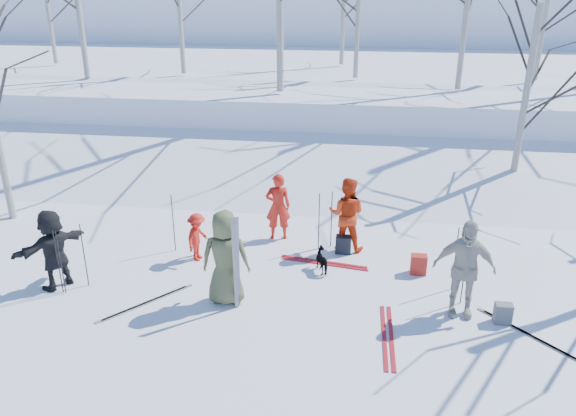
# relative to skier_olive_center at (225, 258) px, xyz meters

# --- Properties ---
(ground) EXTENTS (120.00, 120.00, 0.00)m
(ground) POSITION_rel_skier_olive_center_xyz_m (0.94, 0.13, -0.92)
(ground) COLOR white
(ground) RESTS_ON ground
(snow_ramp) EXTENTS (70.00, 9.49, 4.12)m
(snow_ramp) POSITION_rel_skier_olive_center_xyz_m (0.94, 7.13, -0.77)
(snow_ramp) COLOR white
(snow_ramp) RESTS_ON ground
(snow_plateau) EXTENTS (70.00, 18.00, 2.20)m
(snow_plateau) POSITION_rel_skier_olive_center_xyz_m (0.94, 17.13, 0.08)
(snow_plateau) COLOR white
(snow_plateau) RESTS_ON ground
(far_hill) EXTENTS (90.00, 30.00, 6.00)m
(far_hill) POSITION_rel_skier_olive_center_xyz_m (0.94, 38.13, 1.08)
(far_hill) COLOR white
(far_hill) RESTS_ON ground
(skier_olive_center) EXTENTS (0.94, 0.65, 1.84)m
(skier_olive_center) POSITION_rel_skier_olive_center_xyz_m (0.00, 0.00, 0.00)
(skier_olive_center) COLOR #4E5331
(skier_olive_center) RESTS_ON ground
(skier_red_north) EXTENTS (0.64, 0.49, 1.60)m
(skier_red_north) POSITION_rel_skier_olive_center_xyz_m (0.54, 2.89, -0.12)
(skier_red_north) COLOR red
(skier_red_north) RESTS_ON ground
(skier_redor_behind) EXTENTS (0.90, 0.75, 1.70)m
(skier_redor_behind) POSITION_rel_skier_olive_center_xyz_m (2.13, 2.53, -0.07)
(skier_redor_behind) COLOR red
(skier_redor_behind) RESTS_ON ground
(skier_red_seated) EXTENTS (0.54, 0.76, 1.07)m
(skier_red_seated) POSITION_rel_skier_olive_center_xyz_m (-1.03, 1.58, -0.38)
(skier_red_seated) COLOR red
(skier_red_seated) RESTS_ON ground
(skier_cream_east) EXTENTS (1.12, 0.53, 1.86)m
(skier_cream_east) POSITION_rel_skier_olive_center_xyz_m (4.30, 0.16, 0.01)
(skier_cream_east) COLOR beige
(skier_cream_east) RESTS_ON ground
(skier_grey_west) EXTENTS (1.19, 1.55, 1.63)m
(skier_grey_west) POSITION_rel_skier_olive_center_xyz_m (-3.45, 0.08, -0.10)
(skier_grey_west) COLOR black
(skier_grey_west) RESTS_ON ground
(dog) EXTENTS (0.51, 0.63, 0.48)m
(dog) POSITION_rel_skier_olive_center_xyz_m (1.72, 1.43, -0.68)
(dog) COLOR black
(dog) RESTS_ON ground
(upright_ski_left) EXTENTS (0.09, 0.16, 1.90)m
(upright_ski_left) POSITION_rel_skier_olive_center_xyz_m (0.24, -0.26, 0.03)
(upright_ski_left) COLOR silver
(upright_ski_left) RESTS_ON ground
(upright_ski_right) EXTENTS (0.14, 0.23, 1.89)m
(upright_ski_right) POSITION_rel_skier_olive_center_xyz_m (0.28, -0.23, 0.03)
(upright_ski_right) COLOR silver
(upright_ski_right) RESTS_ON ground
(ski_pair_a) EXTENTS (0.81, 1.96, 0.02)m
(ski_pair_a) POSITION_rel_skier_olive_center_xyz_m (1.71, 1.76, -0.91)
(ski_pair_a) COLOR #A71720
(ski_pair_a) RESTS_ON ground
(ski_pair_b) EXTENTS (2.07, 2.10, 0.02)m
(ski_pair_b) POSITION_rel_skier_olive_center_xyz_m (-1.50, -0.31, -0.91)
(ski_pair_b) COLOR silver
(ski_pair_b) RESTS_ON ground
(ski_pair_c) EXTENTS (0.27, 1.91, 0.02)m
(ski_pair_c) POSITION_rel_skier_olive_center_xyz_m (3.00, -0.77, -0.91)
(ski_pair_c) COLOR #A71720
(ski_pair_c) RESTS_ON ground
(ski_pair_e) EXTENTS (2.10, 2.10, 0.02)m
(ski_pair_e) POSITION_rel_skier_olive_center_xyz_m (5.40, -0.36, -0.91)
(ski_pair_e) COLOR silver
(ski_pair_e) RESTS_ON ground
(ski_pole_a) EXTENTS (0.02, 0.02, 1.34)m
(ski_pole_a) POSITION_rel_skier_olive_center_xyz_m (1.79, 2.61, -0.25)
(ski_pole_a) COLOR black
(ski_pole_a) RESTS_ON ground
(ski_pole_b) EXTENTS (0.02, 0.02, 1.34)m
(ski_pole_b) POSITION_rel_skier_olive_center_xyz_m (4.29, 1.02, -0.25)
(ski_pole_b) COLOR black
(ski_pole_b) RESTS_ON ground
(ski_pole_c) EXTENTS (0.02, 0.02, 1.34)m
(ski_pole_c) POSITION_rel_skier_olive_center_xyz_m (-3.19, -0.16, -0.25)
(ski_pole_c) COLOR black
(ski_pole_c) RESTS_ON ground
(ski_pole_d) EXTENTS (0.02, 0.02, 1.34)m
(ski_pole_d) POSITION_rel_skier_olive_center_xyz_m (1.53, 2.45, -0.25)
(ski_pole_d) COLOR black
(ski_pole_d) RESTS_ON ground
(ski_pole_e) EXTENTS (0.02, 0.02, 1.34)m
(ski_pole_e) POSITION_rel_skier_olive_center_xyz_m (-1.66, 1.92, -0.25)
(ski_pole_e) COLOR black
(ski_pole_e) RESTS_ON ground
(ski_pole_f) EXTENTS (0.02, 0.02, 1.34)m
(ski_pole_f) POSITION_rel_skier_olive_center_xyz_m (-2.89, 0.18, -0.25)
(ski_pole_f) COLOR black
(ski_pole_f) RESTS_ON ground
(ski_pole_g) EXTENTS (0.02, 0.02, 1.34)m
(ski_pole_g) POSITION_rel_skier_olive_center_xyz_m (4.39, 0.52, -0.25)
(ski_pole_g) COLOR black
(ski_pole_g) RESTS_ON ground
(ski_pole_h) EXTENTS (0.02, 0.02, 1.34)m
(ski_pole_h) POSITION_rel_skier_olive_center_xyz_m (-3.26, -0.14, -0.25)
(ski_pole_h) COLOR black
(ski_pole_h) RESTS_ON ground
(backpack_red) EXTENTS (0.32, 0.22, 0.42)m
(backpack_red) POSITION_rel_skier_olive_center_xyz_m (3.68, 1.58, -0.71)
(backpack_red) COLOR #AA221A
(backpack_red) RESTS_ON ground
(backpack_grey) EXTENTS (0.30, 0.20, 0.38)m
(backpack_grey) POSITION_rel_skier_olive_center_xyz_m (5.03, -0.05, -0.73)
(backpack_grey) COLOR #5B5E63
(backpack_grey) RESTS_ON ground
(backpack_dark) EXTENTS (0.34, 0.24, 0.40)m
(backpack_dark) POSITION_rel_skier_olive_center_xyz_m (2.09, 2.33, -0.72)
(backpack_dark) COLOR black
(backpack_dark) RESTS_ON ground
(birch_plateau_b) EXTENTS (4.01, 4.01, 4.88)m
(birch_plateau_b) POSITION_rel_skier_olive_center_xyz_m (-11.13, 14.59, 3.72)
(birch_plateau_b) COLOR silver
(birch_plateau_b) RESTS_ON snow_plateau
(birch_plateau_d) EXTENTS (3.97, 3.97, 4.81)m
(birch_plateau_d) POSITION_rel_skier_olive_center_xyz_m (8.54, 12.95, 3.69)
(birch_plateau_d) COLOR silver
(birch_plateau_d) RESTS_ON snow_plateau
(birch_plateau_e) EXTENTS (4.08, 4.08, 4.98)m
(birch_plateau_e) POSITION_rel_skier_olive_center_xyz_m (1.99, 12.62, 3.77)
(birch_plateau_e) COLOR silver
(birch_plateau_e) RESTS_ON snow_plateau
(birch_plateau_i) EXTENTS (4.34, 4.34, 5.35)m
(birch_plateau_i) POSITION_rel_skier_olive_center_xyz_m (-4.74, 12.72, 3.96)
(birch_plateau_i) COLOR silver
(birch_plateau_i) RESTS_ON snow_plateau
(birch_edge_e) EXTENTS (4.19, 4.19, 5.13)m
(birch_edge_e) POSITION_rel_skier_olive_center_xyz_m (6.62, 6.62, 1.64)
(birch_edge_e) COLOR silver
(birch_edge_e) RESTS_ON ground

